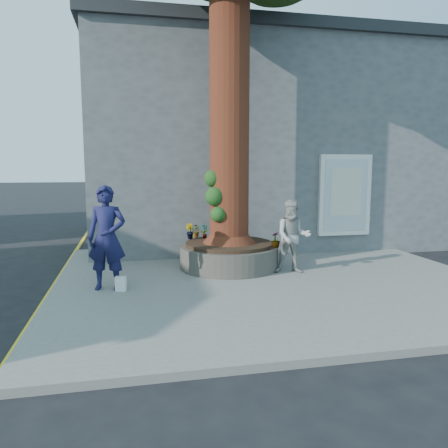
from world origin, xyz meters
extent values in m
plane|color=black|center=(0.00, 0.00, 0.00)|extent=(120.00, 120.00, 0.00)
cube|color=slate|center=(1.50, 1.00, 0.06)|extent=(9.00, 8.00, 0.12)
cube|color=yellow|center=(-3.05, 1.00, 0.00)|extent=(0.10, 30.00, 0.01)
cube|color=#545759|center=(2.50, 7.20, 3.00)|extent=(10.00, 8.00, 6.00)
cube|color=black|center=(2.50, 7.20, 6.15)|extent=(10.30, 8.30, 0.30)
cube|color=white|center=(4.30, 3.14, 1.70)|extent=(1.50, 0.12, 2.20)
cube|color=silver|center=(4.30, 3.08, 1.70)|extent=(1.25, 0.04, 1.95)
cube|color=silver|center=(4.30, 3.06, 1.80)|extent=(0.90, 0.02, 1.30)
cube|color=#545759|center=(10.50, 7.20, 3.00)|extent=(6.00, 8.00, 6.00)
cylinder|color=black|center=(0.80, 2.00, 0.38)|extent=(2.30, 2.30, 0.52)
cylinder|color=black|center=(0.80, 2.00, 0.68)|extent=(2.04, 2.04, 0.08)
cylinder|color=#411410|center=(0.80, 2.00, 4.47)|extent=(0.90, 0.90, 7.50)
cone|color=#411410|center=(0.80, 2.00, 1.07)|extent=(1.24, 1.24, 0.70)
sphere|color=#194015|center=(0.42, 1.80, 1.82)|extent=(0.44, 0.44, 0.44)
sphere|color=#194015|center=(0.48, 1.70, 1.42)|extent=(0.36, 0.36, 0.36)
sphere|color=#194015|center=(0.40, 1.92, 2.22)|extent=(0.40, 0.40, 0.40)
imported|color=#16163E|center=(-1.90, 0.73, 1.13)|extent=(0.82, 0.63, 2.02)
imported|color=#9C9C96|center=(2.07, 1.21, 0.94)|extent=(0.93, 0.81, 1.64)
cube|color=white|center=(-1.66, 0.55, 0.26)|extent=(0.22, 0.17, 0.28)
imported|color=gray|center=(0.33, 2.72, 0.90)|extent=(0.21, 0.17, 0.35)
imported|color=gray|center=(-0.05, 2.65, 0.91)|extent=(0.29, 0.29, 0.39)
imported|color=gray|center=(1.65, 1.15, 0.90)|extent=(0.27, 0.27, 0.35)
imported|color=gray|center=(0.14, 2.85, 0.89)|extent=(0.40, 0.41, 0.34)
camera|label=1|loc=(-1.43, -7.83, 2.52)|focal=35.00mm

